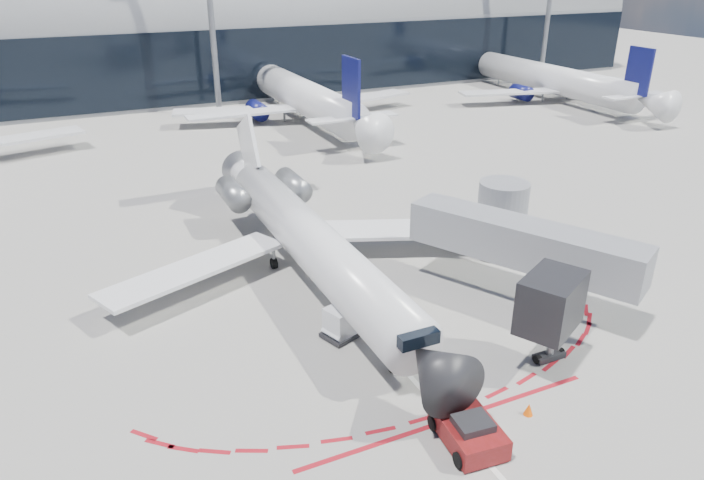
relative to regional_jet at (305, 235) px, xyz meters
name	(u,v)px	position (x,y,z in m)	size (l,w,h in m)	color
ground	(339,297)	(0.59, -3.67, -2.56)	(260.00, 260.00, 0.00)	gray
apron_centerline	(326,282)	(0.59, -1.67, -2.56)	(0.25, 40.00, 0.01)	silver
apron_stop_bar	(449,420)	(0.59, -15.17, -2.56)	(14.00, 0.25, 0.01)	maroon
terminal_building	(148,31)	(0.59, 61.30, 5.96)	(150.00, 24.15, 24.00)	gray
jet_bridge	(516,240)	(10.38, -6.68, 0.44)	(10.03, 15.20, 4.90)	gray
light_mast_centre	(210,7)	(5.59, 44.33, 9.94)	(0.70, 0.70, 25.00)	slate
regional_jet	(305,235)	(0.00, 0.00, 0.00)	(24.86, 30.66, 7.68)	silver
pushback_tug	(468,430)	(0.54, -16.57, -1.97)	(2.46, 5.22, 1.34)	#5F100D
ramp_worker	(460,411)	(0.68, -15.71, -1.73)	(0.61, 0.40, 1.66)	#BEE618
uld_container	(341,323)	(-0.95, -7.44, -1.74)	(2.17, 2.01, 1.67)	black
safety_cone_right	(529,409)	(3.82, -16.28, -2.28)	(0.41, 0.41, 0.57)	#F85905
bg_airliner_2	(298,70)	(13.98, 38.62, 3.10)	(35.01, 37.07, 11.33)	silver
bg_airliner_3	(555,59)	(49.04, 34.52, 2.73)	(32.72, 34.64, 10.58)	silver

